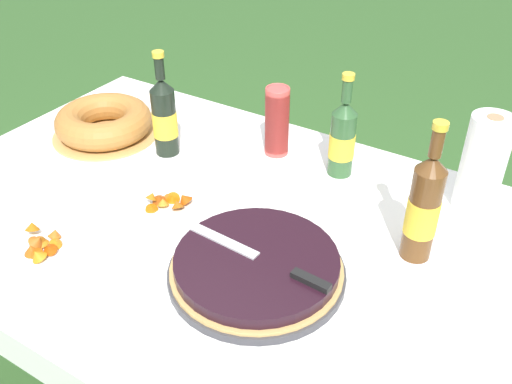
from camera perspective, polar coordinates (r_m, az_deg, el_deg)
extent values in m
cube|color=#A87A47|center=(1.50, -3.70, -3.22)|extent=(1.68, 1.09, 0.03)
cylinder|color=#A87A47|center=(2.45, -11.85, 1.54)|extent=(0.06, 0.06, 0.74)
cube|color=white|center=(1.49, -3.72, -2.61)|extent=(1.69, 1.10, 0.00)
cube|color=white|center=(1.25, -18.90, -17.43)|extent=(1.69, 0.00, 0.10)
cube|color=white|center=(1.91, 5.85, 4.60)|extent=(1.69, 0.00, 0.10)
cube|color=white|center=(2.05, -23.37, 4.02)|extent=(0.00, 1.10, 0.10)
cylinder|color=#38383D|center=(1.30, 0.06, -8.13)|extent=(0.40, 0.40, 0.02)
cylinder|color=tan|center=(1.29, 0.06, -7.64)|extent=(0.39, 0.39, 0.01)
cylinder|color=black|center=(1.28, 0.06, -7.01)|extent=(0.37, 0.37, 0.03)
cube|color=silver|center=(1.31, -3.32, -4.86)|extent=(0.19, 0.04, 0.00)
cube|color=black|center=(1.21, 5.51, -8.80)|extent=(0.09, 0.03, 0.01)
cylinder|color=tan|center=(1.91, -14.77, 5.62)|extent=(0.34, 0.34, 0.01)
torus|color=#AD7033|center=(1.89, -14.98, 6.87)|extent=(0.31, 0.31, 0.09)
cylinder|color=#E04C47|center=(1.73, 2.08, 5.33)|extent=(0.07, 0.07, 0.09)
cylinder|color=#E04C47|center=(1.73, 2.08, 5.70)|extent=(0.07, 0.07, 0.09)
cylinder|color=#E04C47|center=(1.72, 2.09, 6.08)|extent=(0.07, 0.07, 0.09)
cylinder|color=#E04C47|center=(1.71, 2.10, 6.46)|extent=(0.07, 0.07, 0.09)
cylinder|color=#E04C47|center=(1.71, 2.11, 6.85)|extent=(0.07, 0.07, 0.09)
cylinder|color=#E04C47|center=(1.70, 2.12, 7.23)|extent=(0.07, 0.07, 0.09)
cylinder|color=#E04C47|center=(1.70, 2.13, 7.62)|extent=(0.07, 0.07, 0.09)
cylinder|color=#E04C47|center=(1.69, 2.14, 8.02)|extent=(0.07, 0.07, 0.09)
cylinder|color=#E04C47|center=(1.68, 2.15, 8.41)|extent=(0.07, 0.07, 0.09)
cylinder|color=#E04C47|center=(1.68, 2.16, 8.81)|extent=(0.07, 0.07, 0.09)
torus|color=#E04C47|center=(1.66, 2.19, 10.29)|extent=(0.07, 0.07, 0.01)
cylinder|color=#2D562D|center=(1.63, 8.58, 4.75)|extent=(0.07, 0.07, 0.19)
cylinder|color=yellow|center=(1.63, 8.57, 4.63)|extent=(0.07, 0.07, 0.07)
cone|color=#2D562D|center=(1.57, 8.93, 8.30)|extent=(0.07, 0.07, 0.04)
cylinder|color=#2D562D|center=(1.55, 9.10, 9.96)|extent=(0.03, 0.03, 0.06)
cylinder|color=gold|center=(1.54, 9.24, 11.33)|extent=(0.03, 0.03, 0.02)
cylinder|color=brown|center=(1.35, 16.28, -2.18)|extent=(0.07, 0.07, 0.24)
cylinder|color=yellow|center=(1.35, 16.25, -2.34)|extent=(0.07, 0.07, 0.09)
cone|color=brown|center=(1.27, 17.26, 2.74)|extent=(0.07, 0.07, 0.04)
cylinder|color=brown|center=(1.25, 17.65, 4.71)|extent=(0.03, 0.03, 0.06)
cylinder|color=gold|center=(1.23, 17.98, 6.33)|extent=(0.03, 0.03, 0.02)
cylinder|color=black|center=(1.73, -9.09, 6.89)|extent=(0.07, 0.07, 0.20)
cylinder|color=yellow|center=(1.73, -9.08, 6.77)|extent=(0.07, 0.07, 0.08)
cone|color=black|center=(1.68, -9.47, 10.53)|extent=(0.07, 0.07, 0.04)
cylinder|color=black|center=(1.66, -9.64, 12.12)|extent=(0.03, 0.03, 0.06)
cylinder|color=gold|center=(1.64, -9.78, 13.42)|extent=(0.03, 0.03, 0.02)
cylinder|color=white|center=(1.47, -20.72, -5.24)|extent=(0.23, 0.23, 0.01)
torus|color=white|center=(1.47, -20.78, -5.00)|extent=(0.23, 0.23, 0.01)
cone|color=#C3601B|center=(1.48, -19.47, -3.89)|extent=(0.04, 0.04, 0.03)
cone|color=#B2581A|center=(1.45, -20.99, -4.53)|extent=(0.05, 0.06, 0.05)
cone|color=#AE5F0E|center=(1.50, -21.48, -3.18)|extent=(0.05, 0.05, 0.03)
cone|color=orange|center=(1.44, -19.37, -4.80)|extent=(0.04, 0.04, 0.04)
cone|color=#B34309|center=(1.42, -19.95, -5.34)|extent=(0.05, 0.05, 0.03)
cone|color=#AE520D|center=(1.43, -21.28, -5.69)|extent=(0.04, 0.04, 0.04)
cone|color=#C77915|center=(1.42, -21.04, -5.87)|extent=(0.05, 0.05, 0.04)
cone|color=orange|center=(1.46, -20.85, -4.58)|extent=(0.05, 0.05, 0.03)
cone|color=#AB4F11|center=(1.45, -21.54, -5.36)|extent=(0.04, 0.05, 0.03)
cone|color=#A85811|center=(1.46, -20.80, -4.48)|extent=(0.04, 0.04, 0.03)
cone|color=#BC5012|center=(1.45, -20.92, -4.99)|extent=(0.04, 0.04, 0.05)
cylinder|color=white|center=(1.53, -8.55, -1.27)|extent=(0.22, 0.22, 0.01)
torus|color=white|center=(1.53, -8.58, -1.02)|extent=(0.21, 0.21, 0.01)
cone|color=#CD631C|center=(1.54, -8.72, -0.46)|extent=(0.03, 0.03, 0.03)
cone|color=orange|center=(1.51, -9.29, -0.97)|extent=(0.05, 0.05, 0.03)
cone|color=#A85E0B|center=(1.50, -10.36, -1.65)|extent=(0.04, 0.04, 0.04)
cone|color=#AA4811|center=(1.53, -9.64, -0.67)|extent=(0.06, 0.05, 0.03)
cone|color=#AB5513|center=(1.49, -7.88, -1.20)|extent=(0.05, 0.05, 0.03)
cone|color=#C76D0D|center=(1.53, -8.36, -0.55)|extent=(0.05, 0.04, 0.05)
cone|color=#AC440A|center=(1.51, -7.23, -0.62)|extent=(0.06, 0.05, 0.05)
cone|color=#B66714|center=(1.52, -10.37, -0.39)|extent=(0.04, 0.04, 0.03)
cylinder|color=white|center=(1.55, 21.75, 2.57)|extent=(0.11, 0.11, 0.27)
cylinder|color=#9E7A56|center=(1.49, 22.84, 6.91)|extent=(0.04, 0.04, 0.00)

